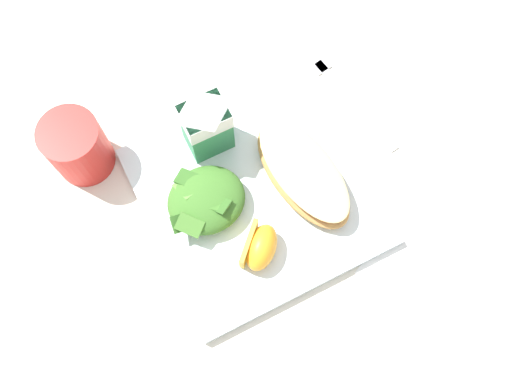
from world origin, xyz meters
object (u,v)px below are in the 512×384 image
at_px(paper_napkin, 415,269).
at_px(drinking_red_cup, 77,147).
at_px(cheesy_pizza_bread, 303,173).
at_px(white_plate, 256,196).
at_px(orange_wedge_front, 260,247).
at_px(milk_carton, 206,122).
at_px(metal_fork, 344,91).
at_px(green_salad_pile, 206,200).

relative_size(paper_napkin, drinking_red_cup, 1.21).
bearing_deg(cheesy_pizza_bread, white_plate, 174.05).
xyz_separation_m(paper_napkin, drinking_red_cup, (-0.32, 0.33, 0.04)).
xyz_separation_m(white_plate, orange_wedge_front, (-0.03, -0.07, 0.03)).
distance_m(milk_carton, metal_fork, 0.22).
height_order(white_plate, cheesy_pizza_bread, cheesy_pizza_bread).
height_order(milk_carton, orange_wedge_front, milk_carton).
bearing_deg(orange_wedge_front, paper_napkin, -32.44).
xyz_separation_m(paper_napkin, metal_fork, (0.04, 0.26, 0.00)).
xyz_separation_m(white_plate, drinking_red_cup, (-0.18, 0.15, 0.04)).
xyz_separation_m(milk_carton, drinking_red_cup, (-0.16, 0.06, -0.03)).
height_order(cheesy_pizza_bread, green_salad_pile, green_salad_pile).
bearing_deg(green_salad_pile, paper_napkin, -43.53).
height_order(green_salad_pile, milk_carton, milk_carton).
xyz_separation_m(metal_fork, drinking_red_cup, (-0.36, 0.07, 0.04)).
distance_m(white_plate, milk_carton, 0.12).
height_order(white_plate, drinking_red_cup, drinking_red_cup).
bearing_deg(paper_napkin, drinking_red_cup, 134.27).
bearing_deg(drinking_red_cup, paper_napkin, -45.73).
height_order(cheesy_pizza_bread, metal_fork, cheesy_pizza_bread).
distance_m(green_salad_pile, metal_fork, 0.26).
bearing_deg(paper_napkin, orange_wedge_front, 147.56).
relative_size(white_plate, orange_wedge_front, 4.12).
relative_size(green_salad_pile, paper_napkin, 0.95).
bearing_deg(cheesy_pizza_bread, paper_napkin, -66.24).
distance_m(cheesy_pizza_bread, green_salad_pile, 0.13).
bearing_deg(drinking_red_cup, orange_wedge_front, -55.58).
relative_size(milk_carton, paper_napkin, 1.00).
distance_m(orange_wedge_front, paper_napkin, 0.20).
relative_size(white_plate, metal_fork, 1.49).
bearing_deg(paper_napkin, metal_fork, 80.62).
bearing_deg(white_plate, metal_fork, 25.12).
bearing_deg(orange_wedge_front, green_salad_pile, 111.56).
xyz_separation_m(white_plate, paper_napkin, (0.14, -0.18, -0.01)).
xyz_separation_m(green_salad_pile, orange_wedge_front, (0.03, -0.08, -0.00)).
distance_m(white_plate, orange_wedge_front, 0.08).
xyz_separation_m(milk_carton, paper_napkin, (0.16, -0.27, -0.07)).
distance_m(metal_fork, drinking_red_cup, 0.37).
distance_m(paper_napkin, metal_fork, 0.26).
bearing_deg(cheesy_pizza_bread, drinking_red_cup, 147.09).
bearing_deg(green_salad_pile, cheesy_pizza_bread, -9.94).
bearing_deg(cheesy_pizza_bread, orange_wedge_front, -146.37).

